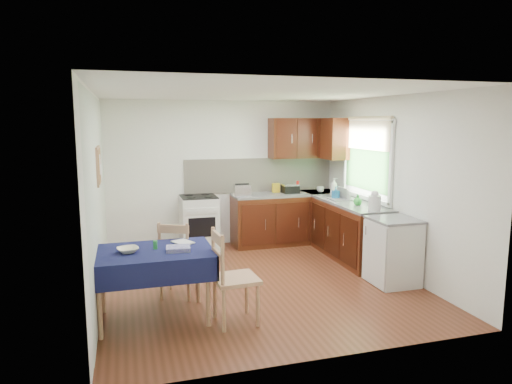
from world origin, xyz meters
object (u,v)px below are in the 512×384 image
object	(u,v)px
chair_far	(177,257)
dish_rack	(343,198)
chair_near	(231,274)
dining_table	(152,260)
kettle	(375,202)
sandwich_press	(290,189)
toaster	(242,190)

from	to	relation	value
chair_far	dish_rack	xyz separation A→B (m)	(2.78, 1.10, 0.42)
chair_near	chair_far	bearing A→B (deg)	23.44
dining_table	kettle	bearing A→B (deg)	14.26
chair_far	chair_near	distance (m)	1.01
sandwich_press	dish_rack	distance (m)	1.07
dish_rack	kettle	bearing A→B (deg)	-109.77
dish_rack	kettle	xyz separation A→B (m)	(-0.02, -0.97, 0.10)
toaster	dining_table	bearing A→B (deg)	-140.83
sandwich_press	chair_near	bearing A→B (deg)	-145.79
chair_far	toaster	bearing A→B (deg)	-99.61
chair_far	toaster	distance (m)	2.38
sandwich_press	dish_rack	xyz separation A→B (m)	(0.57, -0.91, -0.05)
chair_near	dish_rack	size ratio (longest dim) A/B	2.37
chair_near	toaster	bearing A→B (deg)	-20.33
chair_near	sandwich_press	bearing A→B (deg)	-34.53
chair_far	dish_rack	world-z (taller)	dish_rack
chair_far	sandwich_press	xyz separation A→B (m)	(2.21, 2.01, 0.47)
sandwich_press	kettle	size ratio (longest dim) A/B	0.94
chair_far	chair_near	bearing A→B (deg)	141.71
toaster	sandwich_press	xyz separation A→B (m)	(0.90, 0.09, -0.02)
sandwich_press	kettle	xyz separation A→B (m)	(0.55, -1.88, 0.05)
sandwich_press	dish_rack	world-z (taller)	dish_rack
chair_near	toaster	xyz separation A→B (m)	(0.85, 2.82, 0.46)
toaster	kettle	bearing A→B (deg)	-68.47
toaster	chair_near	bearing A→B (deg)	-124.31
chair_far	sandwich_press	size ratio (longest dim) A/B	3.51
kettle	toaster	bearing A→B (deg)	129.01
chair_near	sandwich_press	distance (m)	3.43
chair_far	kettle	world-z (taller)	kettle
dining_table	kettle	world-z (taller)	kettle
dish_rack	sandwich_press	bearing A→B (deg)	103.16
dining_table	chair_far	world-z (taller)	chair_far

